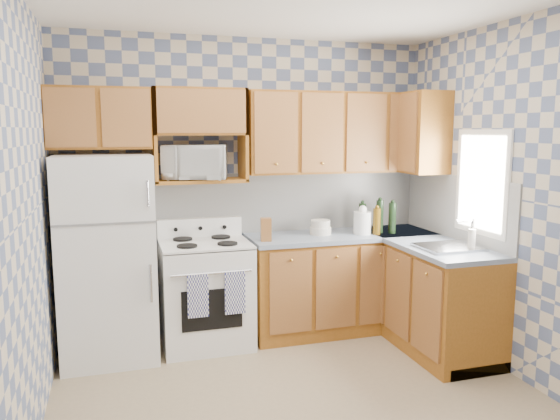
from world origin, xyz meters
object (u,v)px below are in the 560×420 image
Objects in this scene: stove_body at (206,295)px; microwave at (195,162)px; refrigerator at (107,258)px; electric_kettle at (362,223)px.

microwave reaches higher than stove_body.
microwave reaches higher than refrigerator.
stove_body is 1.67× the size of microwave.
stove_body is at bearing 1.78° from refrigerator.
stove_body is 1.57m from electric_kettle.
electric_kettle is (1.50, -0.22, -0.58)m from microwave.
microwave is at bearing 13.77° from refrigerator.
microwave is at bearing 171.65° from electric_kettle.
electric_kettle is at bearing 5.50° from microwave.
refrigerator is 8.06× the size of electric_kettle.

